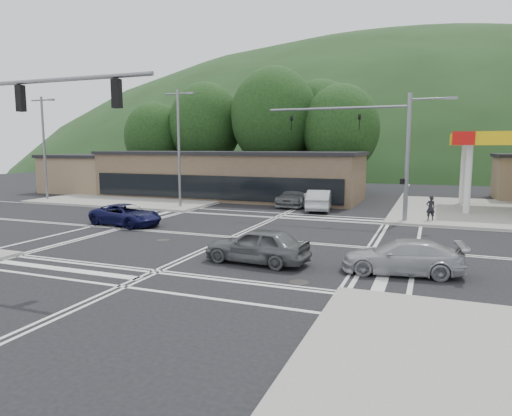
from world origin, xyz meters
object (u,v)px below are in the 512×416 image
(car_queue_b, at_px, (316,197))
(pedestrian, at_px, (431,208))
(car_silver_east, at_px, (402,257))
(car_northbound, at_px, (296,196))
(car_blue_west, at_px, (126,215))
(car_grey_center, at_px, (257,245))
(car_queue_a, at_px, (319,200))

(car_queue_b, distance_m, pedestrian, 10.08)
(car_silver_east, height_order, car_northbound, car_northbound)
(car_blue_west, xyz_separation_m, car_grey_center, (10.67, -5.50, 0.09))
(car_northbound, xyz_separation_m, pedestrian, (10.19, -4.93, 0.13))
(car_grey_center, relative_size, car_northbound, 0.79)
(car_queue_a, distance_m, pedestrian, 8.30)
(car_silver_east, distance_m, car_queue_a, 17.09)
(car_blue_west, relative_size, pedestrian, 2.98)
(car_queue_b, bearing_deg, car_northbound, 19.12)
(car_blue_west, relative_size, car_grey_center, 1.07)
(car_blue_west, bearing_deg, car_queue_a, -32.45)
(car_silver_east, distance_m, car_queue_b, 19.59)
(car_queue_a, xyz_separation_m, pedestrian, (7.79, -2.86, 0.15))
(car_grey_center, distance_m, car_queue_a, 16.18)
(car_queue_b, relative_size, car_northbound, 0.75)
(car_grey_center, bearing_deg, car_northbound, -164.39)
(car_northbound, bearing_deg, car_queue_b, 10.67)
(car_silver_east, height_order, car_queue_a, car_queue_a)
(car_queue_a, relative_size, car_northbound, 0.86)
(pedestrian, bearing_deg, car_queue_a, -39.09)
(car_grey_center, xyz_separation_m, car_queue_a, (-1.24, 16.13, 0.04))
(car_blue_west, bearing_deg, car_grey_center, -108.11)
(car_queue_a, bearing_deg, car_silver_east, 105.03)
(car_queue_a, height_order, pedestrian, pedestrian)
(car_blue_west, distance_m, car_northbound, 14.53)
(car_blue_west, distance_m, car_queue_a, 14.22)
(car_silver_east, bearing_deg, car_blue_west, -114.42)
(car_grey_center, height_order, car_queue_a, car_queue_a)
(car_silver_east, bearing_deg, car_queue_b, -164.19)
(car_queue_a, bearing_deg, car_blue_west, 39.67)
(pedestrian, bearing_deg, car_queue_b, -50.20)
(pedestrian, bearing_deg, car_northbound, -44.79)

